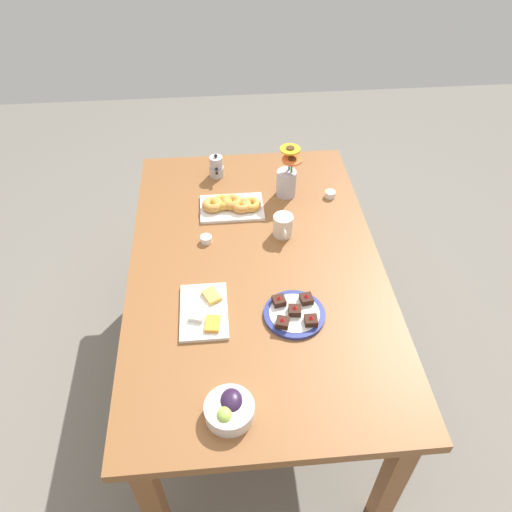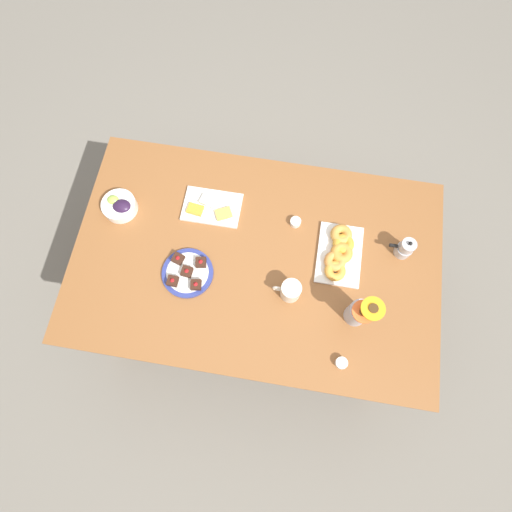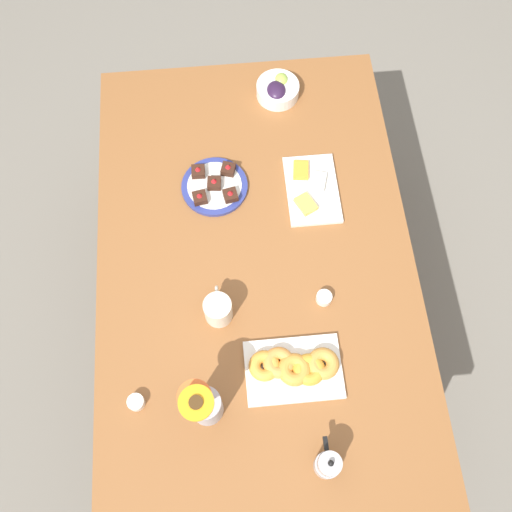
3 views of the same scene
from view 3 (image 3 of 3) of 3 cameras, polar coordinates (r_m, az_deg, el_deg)
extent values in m
plane|color=slate|center=(2.49, 0.00, -7.16)|extent=(6.00, 6.00, 0.00)
cube|color=brown|center=(1.81, 0.00, -0.76)|extent=(1.60, 1.00, 0.04)
cube|color=brown|center=(2.10, 14.42, -22.21)|extent=(0.07, 0.07, 0.70)
cube|color=brown|center=(2.53, 8.17, 11.88)|extent=(0.07, 0.07, 0.70)
cube|color=brown|center=(2.51, -11.30, 10.34)|extent=(0.07, 0.07, 0.70)
cylinder|color=silver|center=(1.69, -3.81, -5.41)|extent=(0.08, 0.08, 0.09)
cylinder|color=brown|center=(1.65, -3.90, -4.97)|extent=(0.07, 0.07, 0.00)
torus|color=silver|center=(1.71, -3.93, -3.70)|extent=(0.05, 0.01, 0.05)
cylinder|color=white|center=(2.12, 2.18, 16.24)|extent=(0.15, 0.15, 0.05)
ellipsoid|color=#2D1938|center=(2.09, 2.04, 16.18)|extent=(0.08, 0.07, 0.04)
ellipsoid|color=#9EC14C|center=(2.12, 2.55, 17.22)|extent=(0.05, 0.05, 0.04)
cube|color=white|center=(1.91, 5.63, 6.62)|extent=(0.26, 0.17, 0.01)
cube|color=#EFB74C|center=(1.87, 5.00, 5.20)|extent=(0.09, 0.08, 0.02)
cube|color=white|center=(1.91, 6.19, 7.41)|extent=(0.08, 0.07, 0.02)
cube|color=orange|center=(1.93, 4.51, 8.56)|extent=(0.08, 0.06, 0.01)
cube|color=white|center=(1.69, 3.77, -11.29)|extent=(0.19, 0.28, 0.01)
torus|color=gold|center=(1.67, 6.71, -10.63)|extent=(0.11, 0.11, 0.04)
torus|color=gold|center=(1.66, 5.32, -11.23)|extent=(0.11, 0.11, 0.04)
torus|color=gold|center=(1.66, 3.85, -11.27)|extent=(0.10, 0.10, 0.04)
torus|color=#DB8D40|center=(1.66, 2.28, -10.61)|extent=(0.10, 0.10, 0.04)
torus|color=gold|center=(1.66, 0.84, -10.92)|extent=(0.10, 0.10, 0.03)
cylinder|color=white|center=(1.69, -11.91, -14.12)|extent=(0.05, 0.05, 0.03)
cylinder|color=#C68923|center=(1.68, -11.98, -14.06)|extent=(0.04, 0.04, 0.01)
cylinder|color=white|center=(1.75, 6.81, -4.18)|extent=(0.05, 0.05, 0.03)
cylinder|color=maroon|center=(1.74, 6.85, -4.07)|extent=(0.04, 0.04, 0.01)
cylinder|color=navy|center=(1.91, -4.16, 6.94)|extent=(0.22, 0.22, 0.01)
cylinder|color=white|center=(1.91, -4.16, 6.97)|extent=(0.18, 0.18, 0.01)
cube|color=#381E14|center=(1.87, -5.64, 5.82)|extent=(0.05, 0.05, 0.02)
cone|color=red|center=(1.86, -5.69, 6.10)|extent=(0.02, 0.02, 0.01)
cube|color=#381E14|center=(1.92, -5.79, 8.40)|extent=(0.05, 0.05, 0.02)
cone|color=red|center=(1.91, -5.85, 8.70)|extent=(0.02, 0.02, 0.01)
cube|color=#381E14|center=(1.87, -2.57, 6.08)|extent=(0.05, 0.05, 0.02)
cone|color=red|center=(1.85, -2.60, 6.37)|extent=(0.02, 0.02, 0.01)
cube|color=#381E14|center=(1.92, -2.79, 8.67)|extent=(0.05, 0.05, 0.02)
cone|color=red|center=(1.91, -2.82, 8.97)|extent=(0.02, 0.02, 0.01)
cube|color=#381E14|center=(1.90, -4.20, 7.26)|extent=(0.05, 0.05, 0.02)
cone|color=red|center=(1.88, -4.24, 7.56)|extent=(0.02, 0.02, 0.01)
cylinder|color=#B2B2BC|center=(1.62, -5.02, -14.74)|extent=(0.09, 0.09, 0.12)
cylinder|color=#3D702D|center=(1.50, -5.81, -14.71)|extent=(0.01, 0.01, 0.10)
cylinder|color=orange|center=(1.45, -6.01, -14.39)|extent=(0.09, 0.09, 0.01)
cylinder|color=#472D14|center=(1.44, -6.04, -14.35)|extent=(0.04, 0.04, 0.01)
cylinder|color=#3D702D|center=(1.53, -6.05, -14.03)|extent=(0.01, 0.01, 0.06)
cylinder|color=orange|center=(1.49, -6.18, -13.82)|extent=(0.09, 0.09, 0.01)
cylinder|color=#472D14|center=(1.49, -6.20, -13.78)|extent=(0.04, 0.04, 0.01)
cylinder|color=#B7B7BC|center=(1.64, 7.12, -20.05)|extent=(0.07, 0.07, 0.05)
cylinder|color=#B7B7BC|center=(1.61, 7.24, -19.99)|extent=(0.05, 0.05, 0.01)
cylinder|color=#B7B7BC|center=(1.59, 7.36, -19.93)|extent=(0.06, 0.06, 0.04)
sphere|color=black|center=(1.56, 7.50, -19.85)|extent=(0.02, 0.02, 0.02)
cube|color=black|center=(1.61, 6.99, -18.11)|extent=(0.04, 0.01, 0.01)
camera|label=1|loc=(2.13, -0.22, 59.32)|focal=35.00mm
camera|label=2|loc=(0.77, -66.28, 42.22)|focal=28.00mm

